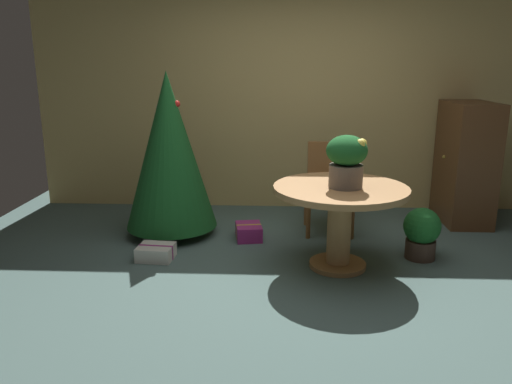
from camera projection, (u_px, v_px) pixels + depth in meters
ground_plane at (302, 283)px, 3.94m from camera, size 6.60×6.60×0.00m
back_wall_panel at (297, 96)px, 5.74m from camera, size 6.00×0.10×2.60m
round_dining_table at (340, 207)px, 4.12m from camera, size 1.10×1.10×0.70m
flower_vase at (347, 159)px, 3.98m from camera, size 0.33×0.33×0.42m
wooden_chair_far at (329, 181)px, 5.07m from camera, size 0.47×0.46×0.89m
holiday_tree at (169, 151)px, 4.84m from camera, size 0.89×0.89×1.61m
gift_box_cream at (156, 252)px, 4.40m from camera, size 0.32×0.29×0.13m
gift_box_purple at (249, 232)px, 4.90m from camera, size 0.29×0.34×0.15m
wooden_cabinet at (466, 163)px, 5.32m from camera, size 0.47×0.79×1.28m
potted_plant at (422, 232)px, 4.38m from camera, size 0.32×0.32×0.46m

